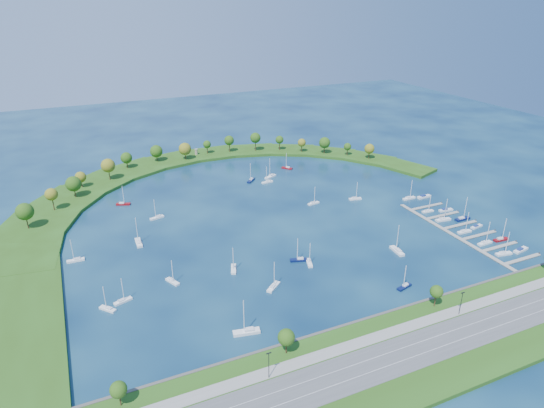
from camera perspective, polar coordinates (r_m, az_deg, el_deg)
name	(u,v)px	position (r m, az deg, el deg)	size (l,w,h in m)	color
ground	(268,215)	(267.29, -0.54, -1.36)	(700.00, 700.00, 0.00)	#061B3C
south_shoreline	(409,351)	(178.67, 16.23, -16.60)	(420.00, 43.10, 11.60)	#294C14
breakwater	(167,196)	(297.23, -12.58, 0.95)	(286.74, 247.64, 2.00)	#294C14
breakwater_trees	(184,159)	(332.39, -10.54, 5.37)	(237.60, 91.73, 14.52)	#382314
harbor_tower	(196,152)	(367.65, -9.12, 6.25)	(2.60, 2.60, 4.37)	gray
dock_system	(463,231)	(268.04, 22.01, -3.09)	(24.28, 82.00, 1.60)	gray
moored_boat_0	(123,300)	(204.63, -17.55, -11.01)	(7.79, 4.34, 11.04)	white
moored_boat_1	(273,286)	(203.76, 0.18, -9.87)	(8.04, 7.08, 12.36)	white
moored_boat_2	(397,250)	(237.63, 14.85, -5.42)	(3.51, 9.83, 14.16)	white
moored_boat_3	(314,203)	(282.12, 5.02, 0.16)	(7.69, 3.29, 10.94)	white
moored_boat_4	(157,217)	(270.76, -13.69, -1.53)	(8.23, 4.17, 11.65)	white
moored_boat_5	(355,198)	(291.66, 9.99, 0.70)	(7.98, 3.73, 11.32)	white
moored_boat_6	(309,262)	(221.15, 4.51, -6.99)	(4.48, 7.91, 11.22)	white
moored_boat_7	(251,180)	(316.05, -2.54, 2.92)	(7.78, 7.94, 12.77)	#0A1442
moored_boat_8	(404,286)	(211.55, 15.67, -9.50)	(7.88, 3.92, 11.16)	#0A1442
moored_boat_9	(287,168)	(338.90, 1.83, 4.41)	(6.86, 7.42, 11.62)	maroon
moored_boat_10	(108,308)	(201.94, -19.19, -11.78)	(6.38, 6.94, 10.84)	white
moored_boat_11	(234,268)	(216.60, -4.66, -7.72)	(4.85, 8.32, 11.81)	white
moored_boat_12	(139,242)	(246.22, -15.78, -4.44)	(2.93, 9.66, 14.10)	white
moored_boat_13	(172,281)	(211.70, -11.92, -9.04)	(5.08, 7.85, 11.23)	white
moored_boat_14	(247,331)	(180.30, -3.06, -15.05)	(10.37, 4.67, 14.72)	white
moored_boat_15	(123,203)	(293.55, -17.51, 0.06)	(8.49, 4.99, 12.06)	maroon
moored_boat_16	(271,176)	(322.26, -0.17, 3.38)	(9.76, 6.92, 14.16)	white
moored_boat_17	(76,260)	(240.61, -22.58, -6.20)	(7.94, 2.42, 11.59)	white
moored_boat_18	(267,181)	(313.11, -0.56, 2.73)	(8.08, 3.27, 11.54)	white
moored_boat_19	(299,259)	(223.01, 3.25, -6.66)	(8.41, 4.64, 11.91)	#0A1442
docked_boat_0	(504,253)	(253.28, 26.15, -5.33)	(8.51, 3.65, 12.11)	white
docked_boat_1	(521,250)	(260.56, 27.78, -4.91)	(9.27, 4.02, 1.83)	white
docked_boat_2	(485,243)	(259.55, 24.28, -4.26)	(8.38, 2.75, 12.16)	white
docked_boat_3	(501,239)	(266.75, 25.88, -3.80)	(8.46, 2.87, 12.25)	maroon
docked_boat_4	(464,231)	(267.48, 22.18, -3.04)	(8.02, 2.46, 11.70)	white
docked_boat_5	(476,226)	(275.96, 23.42, -2.50)	(7.86, 3.32, 1.55)	white
docked_boat_6	(443,219)	(277.11, 19.92, -1.72)	(9.07, 3.35, 13.03)	white
docked_boat_7	(463,218)	(281.85, 21.98, -1.62)	(9.17, 2.58, 13.48)	#0A1442
docked_boat_8	(428,211)	(285.13, 18.26, -0.77)	(7.26, 2.29, 10.56)	white
docked_boat_9	(446,210)	(290.02, 20.20, -0.68)	(8.59, 3.22, 1.71)	white
docked_boat_10	(409,198)	(299.66, 16.20, 0.73)	(8.57, 2.79, 12.44)	white
docked_boat_11	(424,197)	(304.75, 17.85, 0.86)	(9.36, 2.98, 1.89)	white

